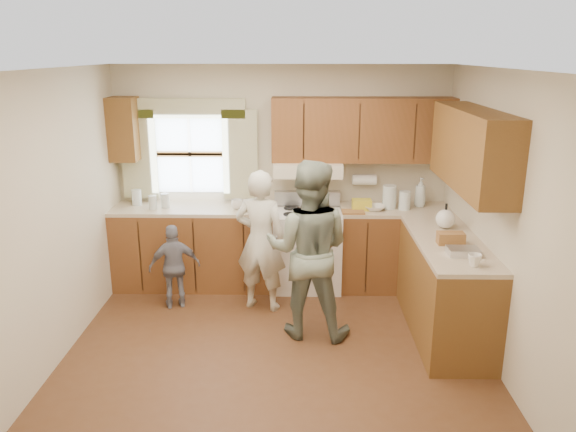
{
  "coord_description": "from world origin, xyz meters",
  "views": [
    {
      "loc": [
        0.19,
        -4.64,
        2.64
      ],
      "look_at": [
        0.1,
        0.4,
        1.15
      ],
      "focal_mm": 35.0,
      "sensor_mm": 36.0,
      "label": 1
    }
  ],
  "objects_px": {
    "stove": "(307,248)",
    "child": "(175,266)",
    "woman_left": "(261,241)",
    "woman_right": "(308,250)"
  },
  "relations": [
    {
      "from": "stove",
      "to": "woman_left",
      "type": "height_order",
      "value": "woman_left"
    },
    {
      "from": "woman_right",
      "to": "child",
      "type": "bearing_deg",
      "value": -11.97
    },
    {
      "from": "stove",
      "to": "woman_left",
      "type": "xyz_separation_m",
      "value": [
        -0.49,
        -0.59,
        0.28
      ]
    },
    {
      "from": "child",
      "to": "woman_left",
      "type": "bearing_deg",
      "value": 163.75
    },
    {
      "from": "stove",
      "to": "child",
      "type": "height_order",
      "value": "stove"
    },
    {
      "from": "woman_left",
      "to": "child",
      "type": "distance_m",
      "value": 0.96
    },
    {
      "from": "woman_left",
      "to": "stove",
      "type": "bearing_deg",
      "value": -113.33
    },
    {
      "from": "stove",
      "to": "woman_left",
      "type": "distance_m",
      "value": 0.81
    },
    {
      "from": "stove",
      "to": "woman_left",
      "type": "relative_size",
      "value": 0.71
    },
    {
      "from": "stove",
      "to": "child",
      "type": "xyz_separation_m",
      "value": [
        -1.4,
        -0.59,
        -0.01
      ]
    }
  ]
}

